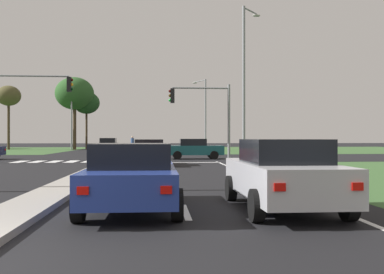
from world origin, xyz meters
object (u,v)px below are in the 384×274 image
at_px(car_blue_fourth, 133,176).
at_px(treeline_third, 75,94).
at_px(traffic_signal_near_left, 23,100).
at_px(car_black_second, 108,145).
at_px(street_lamp_third, 204,111).
at_px(car_teal_sixth, 194,149).
at_px(car_silver_fifth, 282,174).
at_px(treeline_second, 9,96).
at_px(treeline_fourth, 86,103).
at_px(pedestrian_at_median, 132,142).
at_px(car_maroon_near, 149,152).
at_px(street_lamp_second, 245,76).
at_px(street_lamp_fourth, 73,112).
at_px(traffic_signal_near_right, 206,109).

xyz_separation_m(car_blue_fourth, treeline_third, (-10.98, 51.65, 6.97)).
bearing_deg(traffic_signal_near_left, car_blue_fourth, -66.85).
distance_m(car_black_second, car_blue_fourth, 37.35).
xyz_separation_m(car_blue_fourth, street_lamp_third, (6.19, 43.38, 4.21)).
height_order(car_teal_sixth, traffic_signal_near_left, traffic_signal_near_left).
height_order(car_blue_fourth, car_silver_fifth, car_silver_fifth).
height_order(car_silver_fifth, street_lamp_third, street_lamp_third).
bearing_deg(car_blue_fourth, traffic_signal_near_left, 113.15).
bearing_deg(treeline_second, treeline_fourth, 3.28).
height_order(pedestrian_at_median, treeline_fourth, treeline_fourth).
bearing_deg(pedestrian_at_median, car_maroon_near, 87.89).
distance_m(car_black_second, treeline_third, 17.32).
bearing_deg(car_teal_sixth, street_lamp_second, 37.00).
bearing_deg(traffic_signal_near_left, street_lamp_fourth, 95.05).
height_order(traffic_signal_near_left, treeline_second, treeline_second).
bearing_deg(street_lamp_fourth, street_lamp_second, -60.34).
xyz_separation_m(car_black_second, car_blue_fourth, (4.73, -37.05, -0.05)).
bearing_deg(street_lamp_second, street_lamp_fourth, 119.66).
bearing_deg(car_silver_fifth, car_maroon_near, 101.45).
relative_size(car_blue_fourth, traffic_signal_near_right, 0.87).
height_order(car_teal_sixth, street_lamp_second, street_lamp_second).
bearing_deg(car_maroon_near, car_blue_fourth, -90.16).
bearing_deg(street_lamp_third, car_blue_fourth, -98.13).
xyz_separation_m(car_maroon_near, car_silver_fifth, (3.28, -16.21, 0.02)).
bearing_deg(car_black_second, car_blue_fourth, 97.28).
xyz_separation_m(car_blue_fourth, traffic_signal_near_left, (-8.12, 19.00, 3.28)).
height_order(car_blue_fourth, treeline_third, treeline_third).
xyz_separation_m(traffic_signal_near_right, traffic_signal_near_left, (-11.87, 0.00, 0.50)).
bearing_deg(street_lamp_second, treeline_second, 128.84).
distance_m(traffic_signal_near_left, treeline_third, 32.98).
bearing_deg(car_maroon_near, car_teal_sixth, 66.28).
distance_m(car_silver_fifth, street_lamp_fourth, 52.04).
bearing_deg(traffic_signal_near_right, treeline_second, 125.57).
height_order(traffic_signal_near_left, pedestrian_at_median, traffic_signal_near_left).
xyz_separation_m(car_teal_sixth, street_lamp_second, (3.09, -4.10, 5.01)).
height_order(car_black_second, car_silver_fifth, car_black_second).
bearing_deg(car_silver_fifth, street_lamp_second, 81.03).
xyz_separation_m(traffic_signal_near_right, street_lamp_third, (2.45, 24.38, 1.42)).
xyz_separation_m(car_silver_fifth, treeline_third, (-14.31, 51.85, 6.92)).
height_order(traffic_signal_near_right, pedestrian_at_median, traffic_signal_near_right).
bearing_deg(treeline_second, car_black_second, -44.84).
relative_size(street_lamp_fourth, pedestrian_at_median, 5.40).
bearing_deg(street_lamp_third, treeline_fourth, 148.84).
xyz_separation_m(car_black_second, car_teal_sixth, (8.06, -13.55, -0.03)).
bearing_deg(treeline_second, traffic_signal_near_right, -54.43).
bearing_deg(car_silver_fifth, car_blue_fourth, 176.67).
height_order(traffic_signal_near_right, street_lamp_third, street_lamp_third).
height_order(street_lamp_second, street_lamp_fourth, street_lamp_second).
xyz_separation_m(car_maroon_near, street_lamp_fourth, (-10.88, 33.68, 4.26)).
distance_m(traffic_signal_near_right, street_lamp_fourth, 34.02).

